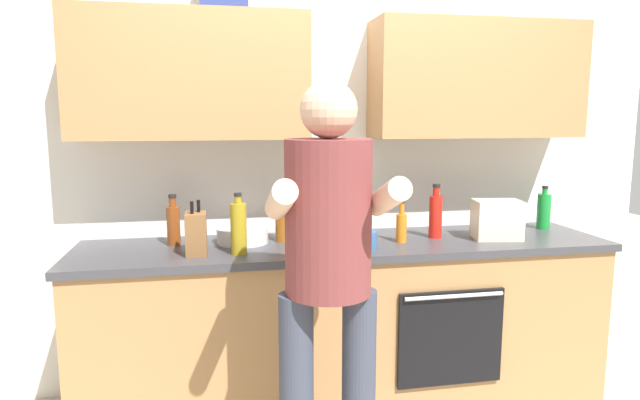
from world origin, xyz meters
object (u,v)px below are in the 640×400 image
(bottle_oil, at_px, (239,228))
(bottle_hotsauce, at_px, (436,215))
(person_standing, at_px, (328,261))
(bottle_syrup, at_px, (283,217))
(cup_tea, at_px, (368,240))
(knife_block, at_px, (196,233))
(bottle_juice, at_px, (401,226))
(bottle_soda, at_px, (544,210))
(grocery_bag_rice, at_px, (497,220))
(bottle_vinegar, at_px, (173,224))
(potted_herb, at_px, (352,209))
(bottle_soy, at_px, (301,223))
(mixing_bowl, at_px, (242,235))

(bottle_oil, bearing_deg, bottle_hotsauce, 8.72)
(person_standing, relative_size, bottle_syrup, 5.29)
(bottle_hotsauce, xyz_separation_m, cup_tea, (-0.44, -0.20, -0.08))
(bottle_oil, xyz_separation_m, cup_tea, (0.65, -0.03, -0.08))
(bottle_syrup, relative_size, knife_block, 1.21)
(bottle_hotsauce, xyz_separation_m, knife_block, (-1.29, -0.14, -0.02))
(person_standing, xyz_separation_m, bottle_hotsauce, (0.77, 0.77, 0.02))
(bottle_juice, bearing_deg, bottle_soda, 10.59)
(knife_block, bearing_deg, bottle_soda, 7.01)
(bottle_oil, bearing_deg, grocery_bag_rice, 3.05)
(bottle_vinegar, height_order, potted_herb, potted_herb)
(bottle_soy, bearing_deg, potted_herb, 1.03)
(bottle_hotsauce, bearing_deg, mixing_bowl, 175.98)
(bottle_hotsauce, height_order, bottle_syrup, bottle_syrup)
(bottle_hotsauce, relative_size, grocery_bag_rice, 1.20)
(person_standing, distance_m, bottle_juice, 0.89)
(bottle_hotsauce, distance_m, bottle_soy, 0.75)
(person_standing, height_order, bottle_soda, person_standing)
(person_standing, relative_size, bottle_hotsauce, 5.67)
(bottle_soy, bearing_deg, grocery_bag_rice, -10.69)
(bottle_vinegar, height_order, knife_block, bottle_vinegar)
(bottle_juice, bearing_deg, bottle_soy, 161.41)
(bottle_hotsauce, relative_size, bottle_soy, 1.23)
(bottle_oil, height_order, potted_herb, bottle_oil)
(bottle_vinegar, height_order, mixing_bowl, bottle_vinegar)
(grocery_bag_rice, bearing_deg, knife_block, -178.41)
(bottle_hotsauce, xyz_separation_m, bottle_juice, (-0.22, -0.07, -0.04))
(bottle_soda, distance_m, mixing_bowl, 1.80)
(person_standing, distance_m, mixing_bowl, 0.89)
(knife_block, bearing_deg, bottle_oil, -8.48)
(person_standing, height_order, bottle_hotsauce, person_standing)
(bottle_soy, xyz_separation_m, bottle_vinegar, (-0.68, -0.02, 0.02))
(bottle_oil, relative_size, potted_herb, 1.07)
(bottle_oil, bearing_deg, mixing_bowl, 83.15)
(person_standing, height_order, bottle_syrup, person_standing)
(bottle_oil, height_order, bottle_syrup, bottle_syrup)
(bottle_syrup, bearing_deg, person_standing, -84.65)
(grocery_bag_rice, bearing_deg, person_standing, -148.21)
(mixing_bowl, height_order, grocery_bag_rice, grocery_bag_rice)
(bottle_juice, bearing_deg, cup_tea, -149.09)
(bottle_soy, relative_size, bottle_juice, 1.09)
(bottle_soda, distance_m, knife_block, 2.05)
(knife_block, relative_size, potted_herb, 0.94)
(bottle_vinegar, xyz_separation_m, potted_herb, (0.97, 0.02, 0.04))
(person_standing, height_order, bottle_soy, person_standing)
(bottle_soda, bearing_deg, bottle_syrup, -178.50)
(cup_tea, bearing_deg, bottle_syrup, 146.16)
(bottle_vinegar, bearing_deg, bottle_soda, 0.62)
(person_standing, bearing_deg, knife_block, 129.98)
(bottle_oil, relative_size, bottle_soy, 1.24)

